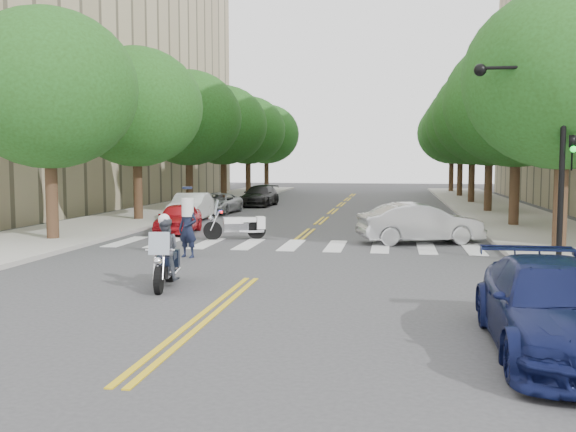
% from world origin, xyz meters
% --- Properties ---
extents(ground, '(140.00, 140.00, 0.00)m').
position_xyz_m(ground, '(0.00, 0.00, 0.00)').
color(ground, '#38383A').
rests_on(ground, ground).
extents(sidewalk_left, '(5.00, 60.00, 0.15)m').
position_xyz_m(sidewalk_left, '(-9.50, 22.00, 0.07)').
color(sidewalk_left, '#9E9991').
rests_on(sidewalk_left, ground).
extents(sidewalk_right, '(5.00, 60.00, 0.15)m').
position_xyz_m(sidewalk_right, '(9.50, 22.00, 0.07)').
color(sidewalk_right, '#9E9991').
rests_on(sidewalk_right, ground).
extents(tree_l_0, '(6.40, 6.40, 8.45)m').
position_xyz_m(tree_l_0, '(-8.80, 6.00, 5.55)').
color(tree_l_0, '#382316').
rests_on(tree_l_0, ground).
extents(tree_l_1, '(6.40, 6.40, 8.45)m').
position_xyz_m(tree_l_1, '(-8.80, 14.00, 5.55)').
color(tree_l_1, '#382316').
rests_on(tree_l_1, ground).
extents(tree_l_2, '(6.40, 6.40, 8.45)m').
position_xyz_m(tree_l_2, '(-8.80, 22.00, 5.55)').
color(tree_l_2, '#382316').
rests_on(tree_l_2, ground).
extents(tree_l_3, '(6.40, 6.40, 8.45)m').
position_xyz_m(tree_l_3, '(-8.80, 30.00, 5.55)').
color(tree_l_3, '#382316').
rests_on(tree_l_3, ground).
extents(tree_l_4, '(6.40, 6.40, 8.45)m').
position_xyz_m(tree_l_4, '(-8.80, 38.00, 5.55)').
color(tree_l_4, '#382316').
rests_on(tree_l_4, ground).
extents(tree_l_5, '(6.40, 6.40, 8.45)m').
position_xyz_m(tree_l_5, '(-8.80, 46.00, 5.55)').
color(tree_l_5, '#382316').
rests_on(tree_l_5, ground).
extents(tree_r_0, '(6.40, 6.40, 8.45)m').
position_xyz_m(tree_r_0, '(8.80, 6.00, 5.55)').
color(tree_r_0, '#382316').
rests_on(tree_r_0, ground).
extents(tree_r_1, '(6.40, 6.40, 8.45)m').
position_xyz_m(tree_r_1, '(8.80, 14.00, 5.55)').
color(tree_r_1, '#382316').
rests_on(tree_r_1, ground).
extents(tree_r_2, '(6.40, 6.40, 8.45)m').
position_xyz_m(tree_r_2, '(8.80, 22.00, 5.55)').
color(tree_r_2, '#382316').
rests_on(tree_r_2, ground).
extents(tree_r_3, '(6.40, 6.40, 8.45)m').
position_xyz_m(tree_r_3, '(8.80, 30.00, 5.55)').
color(tree_r_3, '#382316').
rests_on(tree_r_3, ground).
extents(tree_r_4, '(6.40, 6.40, 8.45)m').
position_xyz_m(tree_r_4, '(8.80, 38.00, 5.55)').
color(tree_r_4, '#382316').
rests_on(tree_r_4, ground).
extents(tree_r_5, '(6.40, 6.40, 8.45)m').
position_xyz_m(tree_r_5, '(8.80, 46.00, 5.55)').
color(tree_r_5, '#382316').
rests_on(tree_r_5, ground).
extents(traffic_signal_pole, '(2.82, 0.42, 6.00)m').
position_xyz_m(traffic_signal_pole, '(7.72, 3.50, 3.72)').
color(traffic_signal_pole, black).
rests_on(traffic_signal_pole, ground).
extents(motorcycle_police, '(0.81, 2.14, 1.74)m').
position_xyz_m(motorcycle_police, '(-1.79, -1.33, 0.78)').
color(motorcycle_police, black).
rests_on(motorcycle_police, ground).
extents(motorcycle_parked, '(2.28, 1.14, 1.53)m').
position_xyz_m(motorcycle_parked, '(-2.20, 7.91, 0.53)').
color(motorcycle_parked, black).
rests_on(motorcycle_parked, ground).
extents(officer_standing, '(0.74, 0.60, 1.76)m').
position_xyz_m(officer_standing, '(-2.72, 3.22, 0.88)').
color(officer_standing, black).
rests_on(officer_standing, ground).
extents(convertible, '(4.68, 2.79, 1.46)m').
position_xyz_m(convertible, '(4.49, 7.86, 0.73)').
color(convertible, '#B8B8BA').
rests_on(convertible, ground).
extents(sedan_blue, '(2.03, 4.92, 1.42)m').
position_xyz_m(sedan_blue, '(6.00, -5.38, 0.71)').
color(sedan_blue, '#101744').
rests_on(sedan_blue, ground).
extents(parked_car_a, '(1.80, 3.75, 1.24)m').
position_xyz_m(parked_car_a, '(-5.20, 9.50, 0.62)').
color(parked_car_a, '#B5131B').
rests_on(parked_car_a, ground).
extents(parked_car_b, '(1.79, 4.32, 1.39)m').
position_xyz_m(parked_car_b, '(-6.30, 14.50, 0.70)').
color(parked_car_b, silver).
rests_on(parked_car_b, ground).
extents(parked_car_c, '(2.16, 4.20, 1.13)m').
position_xyz_m(parked_car_c, '(-6.30, 19.50, 0.57)').
color(parked_car_c, '#B3B4BB').
rests_on(parked_car_c, ground).
extents(parked_car_d, '(2.07, 4.69, 1.34)m').
position_xyz_m(parked_car_d, '(-5.20, 25.65, 0.67)').
color(parked_car_d, black).
rests_on(parked_car_d, ground).
extents(parked_car_e, '(1.64, 3.71, 1.24)m').
position_xyz_m(parked_car_e, '(-6.30, 32.69, 0.62)').
color(parked_car_e, '#95959A').
rests_on(parked_car_e, ground).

